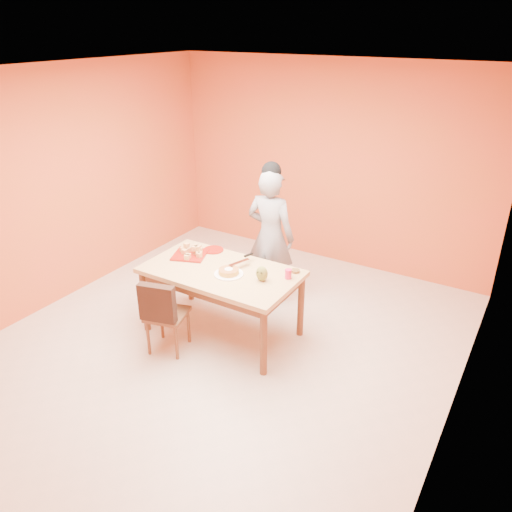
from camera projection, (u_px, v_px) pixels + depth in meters
The scene contains 17 objects.
floor at pixel (226, 342), 5.28m from camera, with size 5.00×5.00×0.00m, color beige.
ceiling at pixel (217, 72), 4.13m from camera, with size 5.00×5.00×0.00m, color white.
wall_back at pixel (329, 165), 6.64m from camera, with size 4.50×4.50×0.00m, color #D35030.
wall_left at pixel (62, 187), 5.76m from camera, with size 5.00×5.00×0.00m, color #D35030.
wall_right at pixel (475, 282), 3.65m from camera, with size 5.00×5.00×0.00m, color #D35030.
dining_table at pixel (221, 278), 5.18m from camera, with size 1.60×0.90×0.76m.
dining_chair at pixel (166, 313), 5.00m from camera, with size 0.48×0.53×0.83m.
pastry_pile at pixel (190, 250), 5.42m from camera, with size 0.31×0.31×0.10m, color tan, non-canonical shape.
person at pixel (271, 237), 5.81m from camera, with size 0.59×0.39×1.62m, color gray.
pastry_platter at pixel (190, 255), 5.45m from camera, with size 0.34×0.34×0.02m, color maroon.
red_dinner_plate at pixel (213, 250), 5.57m from camera, with size 0.23×0.23×0.01m, color maroon.
white_cake_plate at pixel (229, 274), 5.04m from camera, with size 0.30×0.30×0.01m, color white.
sponge_cake at pixel (229, 271), 5.03m from camera, with size 0.21×0.21×0.05m, color gold.
cake_server at pixel (239, 262), 5.15m from camera, with size 0.05×0.26×0.01m, color silver.
egg_ornament at pixel (262, 274), 4.89m from camera, with size 0.12×0.10×0.15m, color olive.
magenta_glass at pixel (288, 274), 4.95m from camera, with size 0.07×0.07×0.10m, color #DC2155.
checker_tin at pixel (295, 271), 5.08m from camera, with size 0.09×0.09×0.03m, color #3A250F.
Camera 1 is at (2.54, -3.59, 3.08)m, focal length 35.00 mm.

